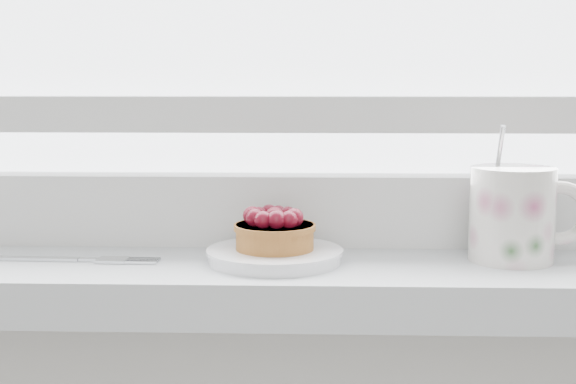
{
  "coord_description": "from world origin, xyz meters",
  "views": [
    {
      "loc": [
        -0.0,
        1.18,
        1.1
      ],
      "look_at": [
        -0.03,
        1.88,
        1.0
      ],
      "focal_mm": 50.0,
      "sensor_mm": 36.0,
      "label": 1
    }
  ],
  "objects_px": {
    "saucer": "(275,256)",
    "floral_mug": "(515,212)",
    "raspberry_tart": "(274,230)",
    "fork": "(63,259)"
  },
  "relations": [
    {
      "from": "floral_mug",
      "to": "fork",
      "type": "relative_size",
      "value": 0.7
    },
    {
      "from": "raspberry_tart",
      "to": "fork",
      "type": "xyz_separation_m",
      "value": [
        -0.19,
        -0.0,
        -0.03
      ]
    },
    {
      "from": "raspberry_tart",
      "to": "fork",
      "type": "height_order",
      "value": "raspberry_tart"
    },
    {
      "from": "saucer",
      "to": "fork",
      "type": "distance_m",
      "value": 0.19
    },
    {
      "from": "saucer",
      "to": "raspberry_tart",
      "type": "distance_m",
      "value": 0.02
    },
    {
      "from": "saucer",
      "to": "fork",
      "type": "bearing_deg",
      "value": -179.44
    },
    {
      "from": "floral_mug",
      "to": "fork",
      "type": "distance_m",
      "value": 0.41
    },
    {
      "from": "fork",
      "to": "saucer",
      "type": "bearing_deg",
      "value": 0.56
    },
    {
      "from": "raspberry_tart",
      "to": "floral_mug",
      "type": "relative_size",
      "value": 0.6
    },
    {
      "from": "saucer",
      "to": "floral_mug",
      "type": "distance_m",
      "value": 0.22
    }
  ]
}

